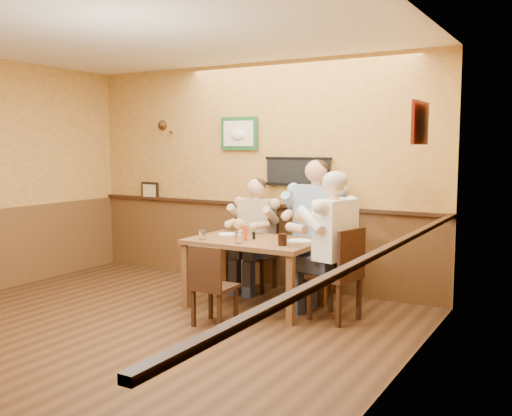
{
  "coord_description": "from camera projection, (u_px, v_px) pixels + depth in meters",
  "views": [
    {
      "loc": [
        3.69,
        -3.78,
        1.75
      ],
      "look_at": [
        0.64,
        1.45,
        1.1
      ],
      "focal_mm": 40.0,
      "sensor_mm": 36.0,
      "label": 1
    }
  ],
  "objects": [
    {
      "name": "plate_far_right",
      "position": [
        300.0,
        241.0,
        6.03
      ],
      "size": [
        0.33,
        0.33,
        0.02
      ],
      "primitive_type": "cylinder",
      "rotation": [
        0.0,
        0.0,
        0.36
      ],
      "color": "silver",
      "rests_on": "dining_table"
    },
    {
      "name": "chair_near_side",
      "position": [
        215.0,
        285.0,
        5.59
      ],
      "size": [
        0.38,
        0.38,
        0.81
      ],
      "primitive_type": null,
      "rotation": [
        0.0,
        0.0,
        3.16
      ],
      "color": "#361F11",
      "rests_on": "ground"
    },
    {
      "name": "pepper_shaker",
      "position": [
        254.0,
        235.0,
        6.2
      ],
      "size": [
        0.04,
        0.04,
        0.08
      ],
      "primitive_type": "cylinder",
      "rotation": [
        0.0,
        0.0,
        -0.23
      ],
      "color": "black",
      "rests_on": "dining_table"
    },
    {
      "name": "water_glass_mid",
      "position": [
        239.0,
        238.0,
        5.95
      ],
      "size": [
        0.09,
        0.09,
        0.11
      ],
      "primitive_type": "cylinder",
      "rotation": [
        0.0,
        0.0,
        -0.19
      ],
      "color": "white",
      "rests_on": "dining_table"
    },
    {
      "name": "hot_sauce_bottle",
      "position": [
        245.0,
        232.0,
        6.12
      ],
      "size": [
        0.05,
        0.05,
        0.19
      ],
      "primitive_type": "cylinder",
      "rotation": [
        0.0,
        0.0,
        -0.18
      ],
      "color": "#C53E15",
      "rests_on": "dining_table"
    },
    {
      "name": "chair_back_right",
      "position": [
        316.0,
        254.0,
        6.69
      ],
      "size": [
        0.5,
        0.5,
        1.01
      ],
      "primitive_type": null,
      "rotation": [
        0.0,
        0.0,
        0.08
      ],
      "color": "#361F11",
      "rests_on": "ground"
    },
    {
      "name": "salt_shaker",
      "position": [
        240.0,
        234.0,
        6.31
      ],
      "size": [
        0.03,
        0.03,
        0.08
      ],
      "primitive_type": "cylinder",
      "rotation": [
        0.0,
        0.0,
        0.01
      ],
      "color": "white",
      "rests_on": "dining_table"
    },
    {
      "name": "plate_far_left",
      "position": [
        227.0,
        234.0,
        6.52
      ],
      "size": [
        0.24,
        0.24,
        0.01
      ],
      "primitive_type": "cylinder",
      "rotation": [
        0.0,
        0.0,
        0.16
      ],
      "color": "white",
      "rests_on": "dining_table"
    },
    {
      "name": "diner_white_elder",
      "position": [
        335.0,
        254.0,
        5.73
      ],
      "size": [
        0.75,
        0.75,
        1.36
      ],
      "primitive_type": null,
      "rotation": [
        0.0,
        0.0,
        -1.8
      ],
      "color": "white",
      "rests_on": "ground"
    },
    {
      "name": "dining_table",
      "position": [
        254.0,
        248.0,
        6.2
      ],
      "size": [
        1.4,
        0.9,
        0.75
      ],
      "color": "brown",
      "rests_on": "ground"
    },
    {
      "name": "chair_right_end",
      "position": [
        335.0,
        274.0,
        5.75
      ],
      "size": [
        0.53,
        0.53,
        0.95
      ],
      "primitive_type": null,
      "rotation": [
        0.0,
        0.0,
        -1.8
      ],
      "color": "#361F11",
      "rests_on": "ground"
    },
    {
      "name": "room",
      "position": [
        137.0,
        154.0,
        5.18
      ],
      "size": [
        5.02,
        5.03,
        2.81
      ],
      "color": "#362010",
      "rests_on": "ground"
    },
    {
      "name": "diner_tan_shirt",
      "position": [
        257.0,
        240.0,
        6.97
      ],
      "size": [
        0.58,
        0.58,
        1.23
      ],
      "primitive_type": null,
      "rotation": [
        0.0,
        0.0,
        0.02
      ],
      "color": "#C9AF8A",
      "rests_on": "ground"
    },
    {
      "name": "water_glass_left",
      "position": [
        202.0,
        235.0,
        6.16
      ],
      "size": [
        0.08,
        0.08,
        0.11
      ],
      "primitive_type": "cylinder",
      "rotation": [
        0.0,
        0.0,
        -0.07
      ],
      "color": "silver",
      "rests_on": "dining_table"
    },
    {
      "name": "chair_back_left",
      "position": [
        257.0,
        255.0,
        6.99
      ],
      "size": [
        0.4,
        0.4,
        0.86
      ],
      "primitive_type": null,
      "rotation": [
        0.0,
        0.0,
        0.02
      ],
      "color": "#361F11",
      "rests_on": "ground"
    },
    {
      "name": "diner_blue_polo",
      "position": [
        316.0,
        235.0,
        6.66
      ],
      "size": [
        0.72,
        0.72,
        1.44
      ],
      "primitive_type": null,
      "rotation": [
        0.0,
        0.0,
        0.08
      ],
      "color": "#88A8CC",
      "rests_on": "ground"
    },
    {
      "name": "cola_tumbler",
      "position": [
        282.0,
        240.0,
        5.8
      ],
      "size": [
        0.11,
        0.11,
        0.12
      ],
      "primitive_type": "cylinder",
      "rotation": [
        0.0,
        0.0,
        -0.13
      ],
      "color": "black",
      "rests_on": "dining_table"
    }
  ]
}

